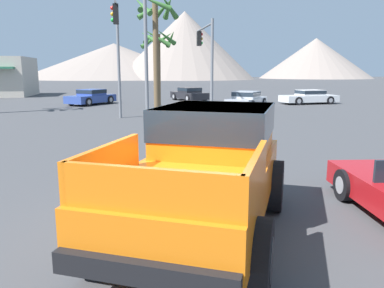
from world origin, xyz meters
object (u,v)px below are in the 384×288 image
object	(u,v)px
street_lamp_post	(145,13)
traffic_light_crosswalk	(206,50)
parked_car_blue	(91,97)
traffic_light_main	(117,41)
parked_car_white	(309,97)
palm_tree_leaning	(158,47)
orange_pickup_truck	(208,162)
parked_car_dark	(189,94)
palm_tree_tall	(156,25)
parked_car_silver	(247,100)

from	to	relation	value
street_lamp_post	traffic_light_crosswalk	bearing A→B (deg)	61.40
parked_car_blue	traffic_light_main	world-z (taller)	traffic_light_main
parked_car_white	palm_tree_leaning	xyz separation A→B (m)	(-12.19, 0.40, 3.79)
traffic_light_main	parked_car_blue	bearing A→B (deg)	-167.19
orange_pickup_truck	parked_car_dark	world-z (taller)	orange_pickup_truck
street_lamp_post	palm_tree_leaning	xyz separation A→B (m)	(1.68, 13.81, -0.43)
parked_car_white	palm_tree_tall	world-z (taller)	palm_tree_tall
orange_pickup_truck	parked_car_dark	bearing A→B (deg)	106.98
parked_car_silver	palm_tree_tall	bearing A→B (deg)	-130.41
palm_tree_leaning	orange_pickup_truck	bearing A→B (deg)	-92.99
parked_car_blue	traffic_light_crosswalk	bearing A→B (deg)	168.38
orange_pickup_truck	parked_car_blue	distance (m)	25.37
orange_pickup_truck	parked_car_silver	size ratio (longest dim) A/B	1.19
traffic_light_crosswalk	palm_tree_tall	world-z (taller)	palm_tree_tall
parked_car_blue	parked_car_silver	bearing A→B (deg)	-166.62
traffic_light_crosswalk	parked_car_blue	bearing A→B (deg)	40.90
palm_tree_tall	parked_car_blue	bearing A→B (deg)	126.22
traffic_light_main	palm_tree_tall	world-z (taller)	palm_tree_tall
parked_car_white	parked_car_silver	bearing A→B (deg)	107.75
orange_pickup_truck	traffic_light_main	bearing A→B (deg)	122.40
orange_pickup_truck	parked_car_silver	distance (m)	21.26
parked_car_white	traffic_light_crosswalk	xyz separation A→B (m)	(-9.96, -6.23, 3.25)
parked_car_white	parked_car_blue	world-z (taller)	parked_car_blue
traffic_light_main	palm_tree_tall	distance (m)	4.85
traffic_light_main	traffic_light_crosswalk	world-z (taller)	traffic_light_main
parked_car_silver	traffic_light_crosswalk	bearing A→B (deg)	-99.19
traffic_light_crosswalk	palm_tree_leaning	size ratio (longest dim) A/B	0.95
parked_car_white	traffic_light_main	bearing A→B (deg)	112.99
parked_car_white	street_lamp_post	world-z (taller)	street_lamp_post
parked_car_blue	traffic_light_main	xyz separation A→B (m)	(2.39, -10.51, 3.54)
parked_car_silver	parked_car_blue	bearing A→B (deg)	-166.95
palm_tree_tall	palm_tree_leaning	size ratio (longest dim) A/B	1.26
palm_tree_tall	palm_tree_leaning	xyz separation A→B (m)	(0.51, 4.47, -1.09)
parked_car_white	traffic_light_main	xyz separation A→B (m)	(-15.06, -8.09, 3.58)
parked_car_silver	traffic_light_crosswalk	size ratio (longest dim) A/B	0.83
parked_car_blue	traffic_light_crosswalk	distance (m)	11.88
palm_tree_tall	orange_pickup_truck	bearing A→B (deg)	-92.13
parked_car_dark	traffic_light_crosswalk	distance (m)	11.74
orange_pickup_truck	street_lamp_post	distance (m)	9.92
parked_car_silver	traffic_light_main	distance (m)	11.01
street_lamp_post	palm_tree_leaning	world-z (taller)	street_lamp_post
parked_car_blue	traffic_light_main	distance (m)	11.34
orange_pickup_truck	palm_tree_tall	distance (m)	19.06
traffic_light_main	street_lamp_post	xyz separation A→B (m)	(1.19, -5.31, 0.64)
parked_car_dark	traffic_light_crosswalk	size ratio (longest dim) A/B	0.83
parked_car_dark	parked_car_silver	world-z (taller)	parked_car_silver
traffic_light_crosswalk	street_lamp_post	bearing A→B (deg)	151.40
parked_car_silver	traffic_light_crosswalk	world-z (taller)	traffic_light_crosswalk
parked_car_dark	parked_car_silver	xyz separation A→B (m)	(2.89, -7.65, 0.02)
orange_pickup_truck	traffic_light_crosswalk	bearing A→B (deg)	104.03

